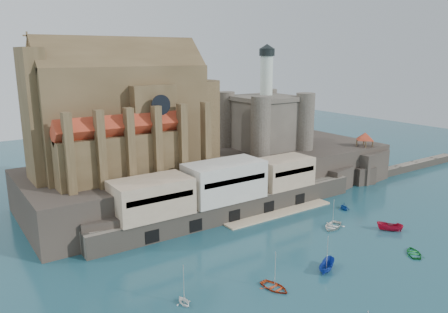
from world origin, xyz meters
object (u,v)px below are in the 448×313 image
at_px(castle_keep, 265,119).
at_px(boat_0, 275,289).
at_px(church, 130,117).
at_px(pavilion, 365,137).
at_px(boat_2, 326,270).

bearing_deg(castle_keep, boat_0, -127.76).
xyz_separation_m(church, boat_0, (3.04, -48.77, -22.13)).
relative_size(pavilion, boat_0, 1.22).
xyz_separation_m(boat_0, boat_2, (11.45, -0.43, 0.00)).
relative_size(pavilion, boat_2, 1.21).
distance_m(castle_keep, pavilion, 30.50).
bearing_deg(boat_0, pavilion, 18.85).
bearing_deg(pavilion, boat_0, -152.45).
xyz_separation_m(castle_keep, boat_2, (-25.71, -48.42, -18.31)).
bearing_deg(boat_2, boat_0, 62.11).
distance_m(church, boat_2, 55.86).
bearing_deg(pavilion, church, 166.52).
height_order(castle_keep, boat_2, castle_keep).
distance_m(church, boat_0, 53.64).
bearing_deg(pavilion, boat_2, -147.15).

